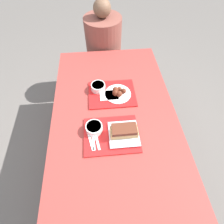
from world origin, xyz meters
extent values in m
plane|color=#605B56|center=(0.00, 0.00, 0.00)|extent=(12.00, 12.00, 0.00)
cube|color=maroon|center=(0.00, 0.00, 0.71)|extent=(0.94, 1.70, 0.04)
cylinder|color=maroon|center=(-0.41, 0.77, 0.35)|extent=(0.07, 0.07, 0.69)
cylinder|color=maroon|center=(0.41, 0.77, 0.35)|extent=(0.07, 0.07, 0.69)
cube|color=maroon|center=(0.00, 1.07, 0.41)|extent=(0.89, 0.28, 0.04)
cylinder|color=maroon|center=(-0.39, 1.07, 0.20)|extent=(0.06, 0.06, 0.39)
cylinder|color=maroon|center=(0.39, 1.07, 0.20)|extent=(0.06, 0.06, 0.39)
cube|color=red|center=(-0.04, -0.14, 0.74)|extent=(0.38, 0.30, 0.01)
cube|color=red|center=(0.00, 0.24, 0.74)|extent=(0.38, 0.30, 0.01)
cylinder|color=white|center=(-0.15, -0.10, 0.77)|extent=(0.12, 0.12, 0.05)
cylinder|color=beige|center=(-0.15, -0.10, 0.79)|extent=(0.10, 0.10, 0.01)
cylinder|color=white|center=(0.05, -0.15, 0.75)|extent=(0.19, 0.19, 0.01)
cube|color=silver|center=(0.05, -0.15, 0.76)|extent=(0.20, 0.20, 0.01)
cube|color=tan|center=(0.05, -0.15, 0.78)|extent=(0.18, 0.08, 0.04)
cube|color=#562819|center=(0.05, -0.15, 0.82)|extent=(0.17, 0.09, 0.03)
cube|color=white|center=(-0.16, -0.17, 0.75)|extent=(0.03, 0.17, 0.00)
cube|color=white|center=(-0.14, -0.17, 0.75)|extent=(0.05, 0.17, 0.00)
cube|color=white|center=(-0.19, -0.17, 0.75)|extent=(0.05, 0.17, 0.00)
cylinder|color=white|center=(-0.11, 0.30, 0.77)|extent=(0.12, 0.12, 0.05)
cylinder|color=beige|center=(-0.11, 0.30, 0.79)|extent=(0.10, 0.10, 0.01)
cylinder|color=white|center=(0.05, 0.23, 0.75)|extent=(0.21, 0.21, 0.01)
sphere|color=#562314|center=(0.09, 0.23, 0.77)|extent=(0.04, 0.04, 0.04)
sphere|color=#562314|center=(0.06, 0.26, 0.77)|extent=(0.04, 0.04, 0.04)
sphere|color=#562314|center=(0.03, 0.24, 0.78)|extent=(0.05, 0.05, 0.05)
sphere|color=#562314|center=(0.03, 0.21, 0.78)|extent=(0.05, 0.05, 0.05)
sphere|color=#562314|center=(0.05, 0.20, 0.78)|extent=(0.05, 0.05, 0.05)
cube|color=white|center=(-0.02, 0.22, 0.75)|extent=(0.15, 0.10, 0.01)
cylinder|color=brown|center=(-0.02, 1.07, 0.70)|extent=(0.40, 0.40, 0.54)
sphere|color=brown|center=(-0.02, 1.07, 1.05)|extent=(0.18, 0.18, 0.18)
camera|label=1|loc=(-0.09, -0.73, 1.81)|focal=28.00mm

